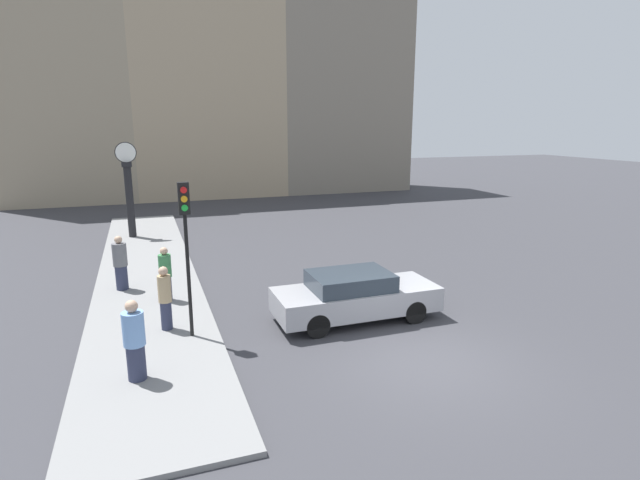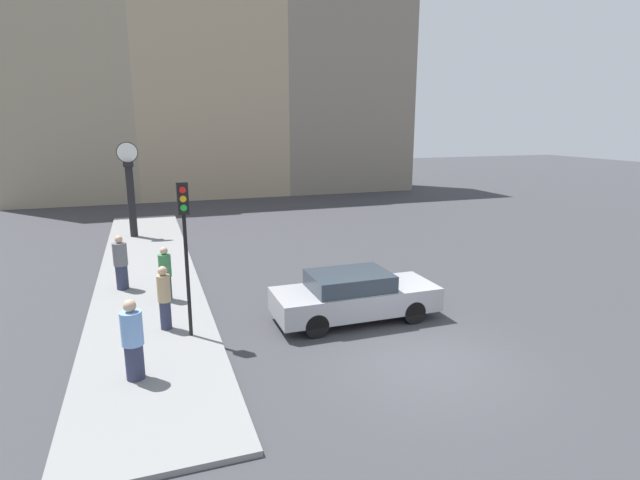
# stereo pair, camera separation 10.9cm
# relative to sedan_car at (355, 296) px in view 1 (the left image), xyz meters

# --- Properties ---
(ground_plane) EXTENTS (120.00, 120.00, 0.00)m
(ground_plane) POSITION_rel_sedan_car_xyz_m (0.58, -2.87, -0.70)
(ground_plane) COLOR #38383D
(sidewalk_corner) EXTENTS (3.26, 22.57, 0.11)m
(sidewalk_corner) POSITION_rel_sedan_car_xyz_m (-5.30, 6.41, -0.64)
(sidewalk_corner) COLOR gray
(sidewalk_corner) RESTS_ON ground_plane
(building_row) EXTENTS (29.18, 5.00, 18.21)m
(building_row) POSITION_rel_sedan_car_xyz_m (0.32, 26.07, 8.00)
(building_row) COLOR gray
(building_row) RESTS_ON ground_plane
(sedan_car) EXTENTS (4.48, 1.73, 1.36)m
(sedan_car) POSITION_rel_sedan_car_xyz_m (0.00, 0.00, 0.00)
(sedan_car) COLOR #9E9EA3
(sedan_car) RESTS_ON ground_plane
(traffic_light_near) EXTENTS (0.26, 0.24, 3.83)m
(traffic_light_near) POSITION_rel_sedan_car_xyz_m (-4.34, 0.15, 2.16)
(traffic_light_near) COLOR black
(traffic_light_near) RESTS_ON sidewalk_corner
(street_clock) EXTENTS (0.93, 0.44, 4.35)m
(street_clock) POSITION_rel_sedan_car_xyz_m (-5.80, 12.51, 1.53)
(street_clock) COLOR black
(street_clock) RESTS_ON sidewalk_corner
(pedestrian_tan_coat) EXTENTS (0.33, 0.33, 1.67)m
(pedestrian_tan_coat) POSITION_rel_sedan_car_xyz_m (-4.90, 0.79, 0.26)
(pedestrian_tan_coat) COLOR #2D334C
(pedestrian_tan_coat) RESTS_ON sidewalk_corner
(pedestrian_green_hoodie) EXTENTS (0.37, 0.37, 1.63)m
(pedestrian_green_hoodie) POSITION_rel_sedan_car_xyz_m (-4.78, 3.04, 0.23)
(pedestrian_green_hoodie) COLOR #2D334C
(pedestrian_green_hoodie) RESTS_ON sidewalk_corner
(pedestrian_grey_jacket) EXTENTS (0.44, 0.44, 1.74)m
(pedestrian_grey_jacket) POSITION_rel_sedan_car_xyz_m (-6.06, 4.56, 0.27)
(pedestrian_grey_jacket) COLOR #2D334C
(pedestrian_grey_jacket) RESTS_ON sidewalk_corner
(pedestrian_blue_stripe) EXTENTS (0.44, 0.44, 1.72)m
(pedestrian_blue_stripe) POSITION_rel_sedan_car_xyz_m (-5.62, -1.69, 0.26)
(pedestrian_blue_stripe) COLOR #2D334C
(pedestrian_blue_stripe) RESTS_ON sidewalk_corner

